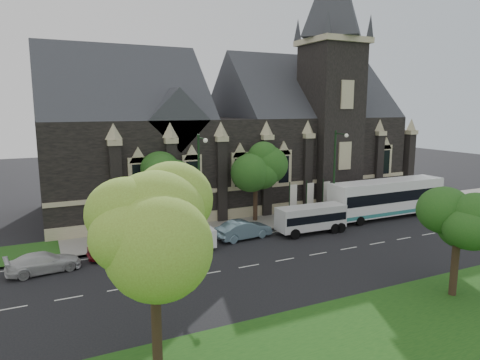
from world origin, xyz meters
TOP-DOWN VIEW (x-y plane):
  - ground at (0.00, 0.00)m, footprint 160.00×160.00m
  - sidewalk at (0.00, 9.50)m, footprint 80.00×5.00m
  - museum at (5.12, 18.78)m, footprint 40.00×17.70m
  - tree_park_near at (-11.77, -8.77)m, footprint 4.42×4.42m
  - tree_park_east at (6.18, -9.32)m, footprint 3.40×3.40m
  - tree_walk_right at (3.21, 10.71)m, footprint 4.08×4.08m
  - tree_walk_left at (-5.80, 10.70)m, footprint 3.91×3.91m
  - street_lamp_near at (10.00, 7.09)m, footprint 0.36×1.88m
  - street_lamp_mid at (-4.00, 7.09)m, footprint 0.36×1.88m
  - banner_flag_left at (6.29, 9.00)m, footprint 0.90×0.10m
  - banner_flag_center at (8.29, 9.00)m, footprint 0.90×0.10m
  - banner_flag_right at (10.29, 9.00)m, footprint 0.90×0.10m
  - tour_coach at (15.96, 6.20)m, footprint 13.12×3.04m
  - shuttle_bus at (5.70, 4.86)m, footprint 6.46×2.43m
  - box_trailer at (-4.82, 4.85)m, footprint 3.12×1.84m
  - sedan at (-0.49, 5.97)m, footprint 5.07×2.26m
  - car_far_red at (-11.22, 5.87)m, footprint 4.24×1.87m
  - car_far_white at (-16.20, 5.10)m, footprint 5.02×2.57m

SIDE VIEW (x-z plane):
  - ground at x=0.00m, z-range 0.00..0.00m
  - sidewalk at x=0.00m, z-range 0.00..0.15m
  - car_far_white at x=-16.20m, z-range 0.00..1.39m
  - car_far_red at x=-11.22m, z-range 0.00..1.42m
  - sedan at x=-0.49m, z-range 0.00..1.62m
  - box_trailer at x=-4.82m, z-range 0.11..1.76m
  - shuttle_bus at x=5.70m, z-range 0.20..2.68m
  - tour_coach at x=15.96m, z-range 0.16..3.99m
  - banner_flag_left at x=6.29m, z-range 0.38..4.38m
  - banner_flag_center at x=8.29m, z-range 0.38..4.38m
  - banner_flag_right at x=10.29m, z-range 0.38..4.38m
  - tree_park_east at x=6.18m, z-range 1.48..7.76m
  - street_lamp_near at x=10.00m, z-range 0.61..9.61m
  - street_lamp_mid at x=-4.00m, z-range 0.61..9.61m
  - tree_walk_left at x=-5.80m, z-range 1.91..9.55m
  - tree_walk_right at x=3.21m, z-range 1.92..9.72m
  - tree_park_near at x=-11.77m, z-range 2.14..10.70m
  - museum at x=5.12m, z-range -6.78..23.12m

